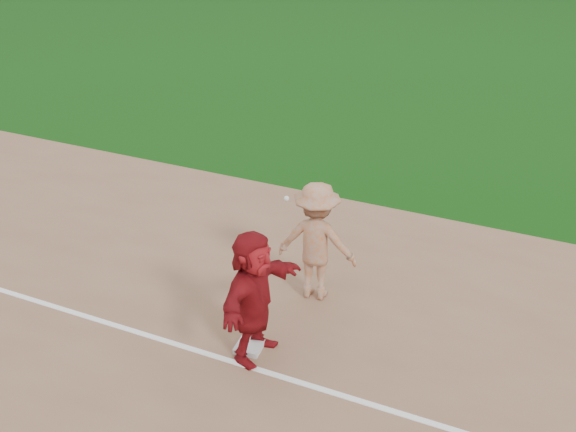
% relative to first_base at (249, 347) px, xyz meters
% --- Properties ---
extents(ground, '(160.00, 160.00, 0.00)m').
position_rel_first_base_xyz_m(ground, '(-0.27, 0.43, -0.06)').
color(ground, '#0E3C0B').
rests_on(ground, ground).
extents(foul_line, '(60.00, 0.10, 0.01)m').
position_rel_first_base_xyz_m(foul_line, '(-0.27, -0.37, -0.04)').
color(foul_line, white).
rests_on(foul_line, infield_dirt).
extents(first_base, '(0.42, 0.42, 0.09)m').
position_rel_first_base_xyz_m(first_base, '(0.00, 0.00, 0.00)').
color(first_base, silver).
rests_on(first_base, infield_dirt).
extents(base_runner, '(0.73, 1.92, 2.03)m').
position_rel_first_base_xyz_m(base_runner, '(0.13, -0.06, 0.97)').
color(base_runner, maroon).
rests_on(base_runner, infield_dirt).
extents(first_base_play, '(1.40, 1.29, 2.13)m').
position_rel_first_base_xyz_m(first_base_play, '(0.31, 1.78, 0.97)').
color(first_base_play, '#949496').
rests_on(first_base_play, infield_dirt).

